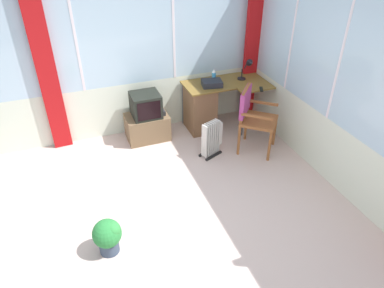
# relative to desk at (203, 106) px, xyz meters

# --- Properties ---
(ground) EXTENTS (5.14, 5.78, 0.06)m
(ground) POSITION_rel_desk_xyz_m (-1.05, -2.08, -0.43)
(ground) COLOR beige
(north_window_panel) EXTENTS (4.14, 0.07, 2.67)m
(north_window_panel) POSITION_rel_desk_xyz_m (-1.05, 0.34, 0.93)
(north_window_panel) COLOR silver
(north_window_panel) RESTS_ON ground
(east_window_panel) EXTENTS (0.07, 4.78, 2.67)m
(east_window_panel) POSITION_rel_desk_xyz_m (1.05, -2.08, 0.93)
(east_window_panel) COLOR silver
(east_window_panel) RESTS_ON ground
(curtain_north_left) EXTENTS (0.26, 0.08, 2.57)m
(curtain_north_left) POSITION_rel_desk_xyz_m (-2.19, 0.26, 0.88)
(curtain_north_left) COLOR red
(curtain_north_left) RESTS_ON ground
(curtain_corner) EXTENTS (0.26, 0.07, 2.57)m
(curtain_corner) POSITION_rel_desk_xyz_m (0.92, 0.21, 0.88)
(curtain_corner) COLOR red
(curtain_corner) RESTS_ON ground
(desk) EXTENTS (1.29, 0.76, 0.75)m
(desk) POSITION_rel_desk_xyz_m (0.00, 0.00, 0.00)
(desk) COLOR brown
(desk) RESTS_ON ground
(desk_lamp) EXTENTS (0.22, 0.19, 0.34)m
(desk_lamp) POSITION_rel_desk_xyz_m (0.73, -0.04, 0.56)
(desk_lamp) COLOR black
(desk_lamp) RESTS_ON desk
(tv_remote) EXTENTS (0.10, 0.15, 0.02)m
(tv_remote) POSITION_rel_desk_xyz_m (0.75, -0.46, 0.36)
(tv_remote) COLOR black
(tv_remote) RESTS_ON desk
(spray_bottle) EXTENTS (0.06, 0.06, 0.22)m
(spray_bottle) POSITION_rel_desk_xyz_m (0.19, 0.06, 0.45)
(spray_bottle) COLOR #43A6DE
(spray_bottle) RESTS_ON desk
(paper_tray) EXTENTS (0.34, 0.28, 0.09)m
(paper_tray) POSITION_rel_desk_xyz_m (0.11, -0.07, 0.39)
(paper_tray) COLOR #22252C
(paper_tray) RESTS_ON desk
(wooden_armchair) EXTENTS (0.68, 0.68, 0.96)m
(wooden_armchair) POSITION_rel_desk_xyz_m (0.41, -0.79, 0.21)
(wooden_armchair) COLOR brown
(wooden_armchair) RESTS_ON ground
(tv_on_stand) EXTENTS (0.64, 0.44, 0.76)m
(tv_on_stand) POSITION_rel_desk_xyz_m (-0.92, 0.01, -0.07)
(tv_on_stand) COLOR brown
(tv_on_stand) RESTS_ON ground
(space_heater) EXTENTS (0.37, 0.27, 0.54)m
(space_heater) POSITION_rel_desk_xyz_m (-0.17, -0.76, -0.13)
(space_heater) COLOR silver
(space_heater) RESTS_ON ground
(potted_plant) EXTENTS (0.30, 0.30, 0.41)m
(potted_plant) POSITION_rel_desk_xyz_m (-1.87, -2.02, -0.17)
(potted_plant) COLOR #38455A
(potted_plant) RESTS_ON ground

